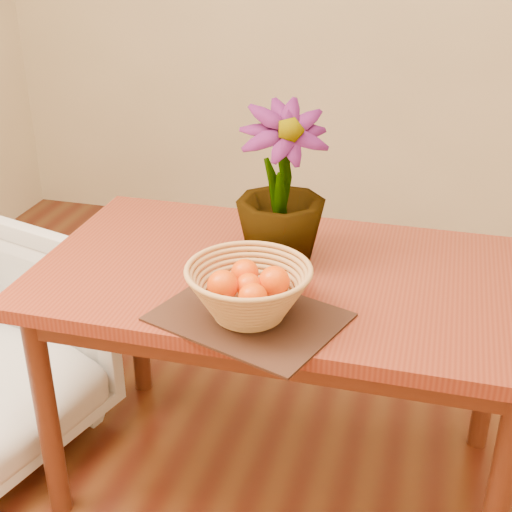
# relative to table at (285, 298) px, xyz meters

# --- Properties ---
(table) EXTENTS (1.40, 0.80, 0.75)m
(table) POSITION_rel_table_xyz_m (0.00, 0.00, 0.00)
(table) COLOR maroon
(table) RESTS_ON floor
(placemat) EXTENTS (0.52, 0.45, 0.01)m
(placemat) POSITION_rel_table_xyz_m (-0.03, -0.27, 0.09)
(placemat) COLOR #351C13
(placemat) RESTS_ON table
(wicker_basket) EXTENTS (0.31, 0.31, 0.13)m
(wicker_basket) POSITION_rel_table_xyz_m (-0.03, -0.27, 0.16)
(wicker_basket) COLOR tan
(wicker_basket) RESTS_ON placemat
(orange_pile) EXTENTS (0.19, 0.19, 0.08)m
(orange_pile) POSITION_rel_table_xyz_m (-0.03, -0.27, 0.18)
(orange_pile) COLOR #F75404
(orange_pile) RESTS_ON wicker_basket
(potted_plant) EXTENTS (0.34, 0.34, 0.45)m
(potted_plant) POSITION_rel_table_xyz_m (-0.03, 0.07, 0.31)
(potted_plant) COLOR #1C4714
(potted_plant) RESTS_ON table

